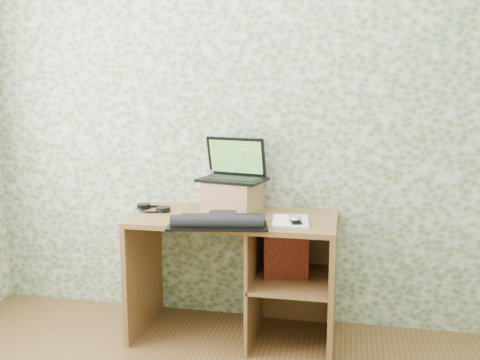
% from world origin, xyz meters
% --- Properties ---
extents(wall_back, '(3.50, 0.00, 3.50)m').
position_xyz_m(wall_back, '(0.00, 1.75, 1.30)').
color(wall_back, silver).
rests_on(wall_back, ground).
extents(desk, '(1.20, 0.60, 0.75)m').
position_xyz_m(desk, '(0.08, 1.47, 0.48)').
color(desk, brown).
rests_on(desk, floor).
extents(riser, '(0.36, 0.32, 0.19)m').
position_xyz_m(riser, '(-0.04, 1.58, 0.84)').
color(riser, '#905F40').
rests_on(riser, desk).
extents(laptop, '(0.44, 0.36, 0.26)m').
position_xyz_m(laptop, '(-0.04, 1.63, 1.00)').
color(laptop, black).
rests_on(laptop, riser).
extents(keyboard, '(0.56, 0.36, 0.08)m').
position_xyz_m(keyboard, '(-0.03, 1.21, 0.78)').
color(keyboard, black).
rests_on(keyboard, desk).
extents(headphones, '(0.24, 0.23, 0.03)m').
position_xyz_m(headphones, '(-0.53, 1.49, 0.76)').
color(headphones, black).
rests_on(headphones, desk).
extents(notepad, '(0.23, 0.30, 0.01)m').
position_xyz_m(notepad, '(0.34, 1.36, 0.76)').
color(notepad, silver).
rests_on(notepad, desk).
extents(mouse, '(0.09, 0.12, 0.04)m').
position_xyz_m(mouse, '(0.38, 1.31, 0.78)').
color(mouse, silver).
rests_on(mouse, notepad).
extents(pen, '(0.08, 0.10, 0.01)m').
position_xyz_m(pen, '(0.36, 1.41, 0.77)').
color(pen, black).
rests_on(pen, notepad).
extents(red_box, '(0.27, 0.12, 0.31)m').
position_xyz_m(red_box, '(0.31, 1.44, 0.55)').
color(red_box, '#9E210E').
rests_on(red_box, desk).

